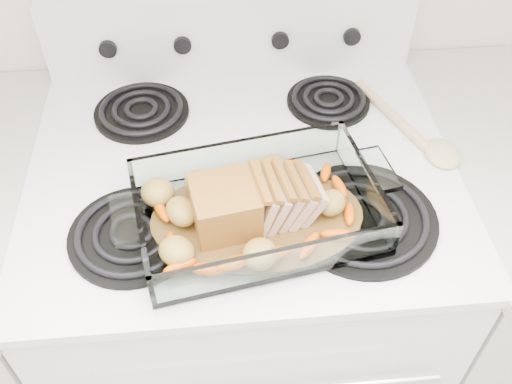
{
  "coord_description": "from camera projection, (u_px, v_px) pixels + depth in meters",
  "views": [
    {
      "loc": [
        -0.04,
        0.89,
        1.66
      ],
      "look_at": [
        0.01,
        1.52,
        0.99
      ],
      "focal_mm": 40.0,
      "sensor_mm": 36.0,
      "label": 1
    }
  ],
  "objects": [
    {
      "name": "electric_range",
      "position": [
        245.0,
        297.0,
        1.38
      ],
      "size": [
        0.78,
        0.7,
        1.12
      ],
      "color": "white",
      "rests_on": "ground"
    },
    {
      "name": "wooden_spoon",
      "position": [
        419.0,
        136.0,
        1.09
      ],
      "size": [
        0.15,
        0.27,
        0.02
      ],
      "rotation": [
        0.0,
        0.0,
        0.37
      ],
      "color": "#E1C188",
      "rests_on": "electric_range"
    },
    {
      "name": "roast_vegetables",
      "position": [
        253.0,
        194.0,
        0.94
      ],
      "size": [
        0.34,
        0.19,
        0.04
      ],
      "rotation": [
        0.0,
        0.0,
        -0.17
      ],
      "color": "#E45700",
      "rests_on": "baking_dish"
    },
    {
      "name": "baking_dish",
      "position": [
        257.0,
        213.0,
        0.93
      ],
      "size": [
        0.38,
        0.25,
        0.07
      ],
      "rotation": [
        0.0,
        0.0,
        0.17
      ],
      "color": "silver",
      "rests_on": "electric_range"
    },
    {
      "name": "pork_roast",
      "position": [
        244.0,
        202.0,
        0.91
      ],
      "size": [
        0.21,
        0.1,
        0.08
      ],
      "rotation": [
        0.0,
        0.0,
        -0.21
      ],
      "color": "#965D1F",
      "rests_on": "baking_dish"
    },
    {
      "name": "counter_right",
      "position": [
        509.0,
        280.0,
        1.43
      ],
      "size": [
        0.58,
        0.68,
        0.93
      ],
      "color": "silver",
      "rests_on": "ground"
    }
  ]
}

